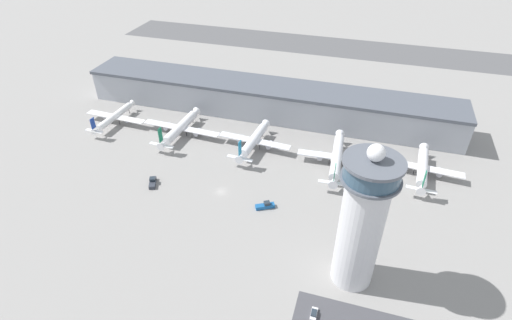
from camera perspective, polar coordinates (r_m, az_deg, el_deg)
The scene contains 13 objects.
ground_plane at distance 168.02m, azimuth -5.00°, elevation -4.55°, with size 1000.00×1000.00×0.00m, color gray.
terminal_building at distance 218.82m, azimuth 1.54°, elevation 8.61°, with size 201.87×25.00×17.92m.
runway_strip at distance 331.06m, azimuth 7.39°, elevation 16.10°, with size 302.80×44.00×0.01m, color #515154.
control_tower at distance 122.57m, azimuth 14.89°, elevation -8.41°, with size 16.83×16.83×51.61m.
airplane_gate_alpha at distance 224.67m, azimuth -19.57°, elevation 5.85°, with size 34.31×34.27×11.70m.
airplane_gate_bravo at distance 205.64m, azimuth -10.77°, elevation 4.55°, with size 41.46×37.88×13.78m.
airplane_gate_charlie at distance 191.01m, azimuth -0.33°, elevation 2.81°, with size 36.08×35.56×13.98m.
airplane_gate_delta at distance 183.12m, azimuth 11.47°, elevation 0.44°, with size 35.79×41.86×14.17m.
airplane_gate_echo at distance 187.94m, azimuth 22.69°, elevation -1.00°, with size 34.82×35.54×13.61m.
service_truck_catering at distance 189.84m, azimuth 17.29°, elevation -0.64°, with size 6.37×5.60×2.44m.
service_truck_fuel at distance 159.38m, azimuth 1.34°, elevation -6.55°, with size 7.77×5.70×2.82m.
service_truck_baggage at distance 176.40m, azimuth -14.55°, elevation -3.10°, with size 5.31×7.79×2.89m.
car_red_hatchback at distance 129.21m, azimuth 8.26°, elevation -20.92°, with size 1.90×4.44×1.56m.
Camera 1 is at (51.45, -118.66, 107.26)m, focal length 28.00 mm.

